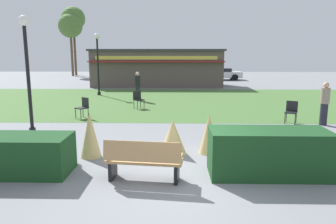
% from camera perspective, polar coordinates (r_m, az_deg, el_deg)
% --- Properties ---
extents(ground_plane, '(80.00, 80.00, 0.00)m').
position_cam_1_polar(ground_plane, '(7.41, 2.15, -11.74)').
color(ground_plane, slate).
extents(lawn_patch, '(36.00, 12.00, 0.01)m').
position_cam_1_polar(lawn_patch, '(18.76, 1.66, 1.99)').
color(lawn_patch, '#446B33').
rests_on(lawn_patch, ground_plane).
extents(park_bench, '(1.75, 0.72, 0.95)m').
position_cam_1_polar(park_bench, '(7.12, -4.39, -8.60)').
color(park_bench, tan).
rests_on(park_bench, ground_plane).
extents(hedge_left, '(2.34, 1.10, 0.91)m').
position_cam_1_polar(hedge_left, '(8.31, -24.92, -6.92)').
color(hedge_left, '#19421E').
rests_on(hedge_left, ground_plane).
extents(hedge_right, '(2.71, 1.10, 1.08)m').
position_cam_1_polar(hedge_right, '(7.78, 17.48, -6.93)').
color(hedge_right, '#19421E').
rests_on(hedge_right, ground_plane).
extents(ornamental_grass_behind_left, '(0.54, 0.54, 1.13)m').
position_cam_1_polar(ornamental_grass_behind_left, '(9.07, 7.29, -3.85)').
color(ornamental_grass_behind_left, tan).
rests_on(ornamental_grass_behind_left, ground_plane).
extents(ornamental_grass_behind_right, '(0.76, 0.76, 0.96)m').
position_cam_1_polar(ornamental_grass_behind_right, '(8.98, 0.88, -4.46)').
color(ornamental_grass_behind_right, tan).
rests_on(ornamental_grass_behind_right, ground_plane).
extents(ornamental_grass_behind_center, '(0.56, 0.56, 1.25)m').
position_cam_1_polar(ornamental_grass_behind_center, '(8.91, -13.70, -3.94)').
color(ornamental_grass_behind_center, tan).
rests_on(ornamental_grass_behind_center, ground_plane).
extents(lamppost_mid, '(0.36, 0.36, 4.03)m').
position_cam_1_polar(lamppost_mid, '(12.00, -23.87, 8.43)').
color(lamppost_mid, black).
rests_on(lamppost_mid, ground_plane).
extents(lamppost_far, '(0.36, 0.36, 4.03)m').
position_cam_1_polar(lamppost_far, '(21.71, -12.44, 9.66)').
color(lamppost_far, black).
rests_on(lamppost_far, ground_plane).
extents(trash_bin, '(0.52, 0.52, 0.86)m').
position_cam_1_polar(trash_bin, '(8.55, 23.63, -6.51)').
color(trash_bin, '#2D4233').
rests_on(trash_bin, ground_plane).
extents(food_kiosk, '(10.96, 4.17, 3.07)m').
position_cam_1_polar(food_kiosk, '(27.26, -1.89, 7.94)').
color(food_kiosk, '#594C47').
rests_on(food_kiosk, ground_plane).
extents(cafe_chair_west, '(0.59, 0.59, 0.89)m').
position_cam_1_polar(cafe_chair_west, '(13.74, 21.15, 0.31)').
color(cafe_chair_west, black).
rests_on(cafe_chair_west, ground_plane).
extents(cafe_chair_east, '(0.62, 0.62, 0.89)m').
position_cam_1_polar(cafe_chair_east, '(14.29, -14.86, 1.04)').
color(cafe_chair_east, black).
rests_on(cafe_chair_east, ground_plane).
extents(cafe_chair_center, '(0.61, 0.61, 0.89)m').
position_cam_1_polar(cafe_chair_center, '(16.27, -5.37, 2.49)').
color(cafe_chair_center, black).
rests_on(cafe_chair_center, ground_plane).
extents(person_strolling, '(0.34, 0.34, 1.69)m').
position_cam_1_polar(person_strolling, '(13.84, 26.14, 1.40)').
color(person_strolling, '#23232D').
rests_on(person_strolling, ground_plane).
extents(person_standing, '(0.34, 0.34, 1.69)m').
position_cam_1_polar(person_standing, '(18.91, -5.44, 4.64)').
color(person_standing, '#23232D').
rests_on(person_standing, ground_plane).
extents(parked_car_west_slot, '(4.35, 2.36, 1.20)m').
position_cam_1_polar(parked_car_west_slot, '(33.77, -8.24, 6.83)').
color(parked_car_west_slot, black).
rests_on(parked_car_west_slot, ground_plane).
extents(parked_car_center_slot, '(4.33, 2.31, 1.20)m').
position_cam_1_polar(parked_car_center_slot, '(33.31, 0.84, 6.88)').
color(parked_car_center_slot, maroon).
rests_on(parked_car_center_slot, ground_plane).
extents(parked_car_east_slot, '(4.22, 2.10, 1.20)m').
position_cam_1_polar(parked_car_east_slot, '(33.63, 9.30, 6.78)').
color(parked_car_east_slot, silver).
rests_on(parked_car_east_slot, ground_plane).
extents(tree_left_bg, '(2.80, 2.80, 7.27)m').
position_cam_1_polar(tree_left_bg, '(40.50, -17.01, 14.42)').
color(tree_left_bg, brown).
rests_on(tree_left_bg, ground_plane).
extents(tree_right_bg, '(2.80, 2.80, 8.18)m').
position_cam_1_polar(tree_right_bg, '(41.42, -16.53, 15.59)').
color(tree_right_bg, brown).
rests_on(tree_right_bg, ground_plane).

